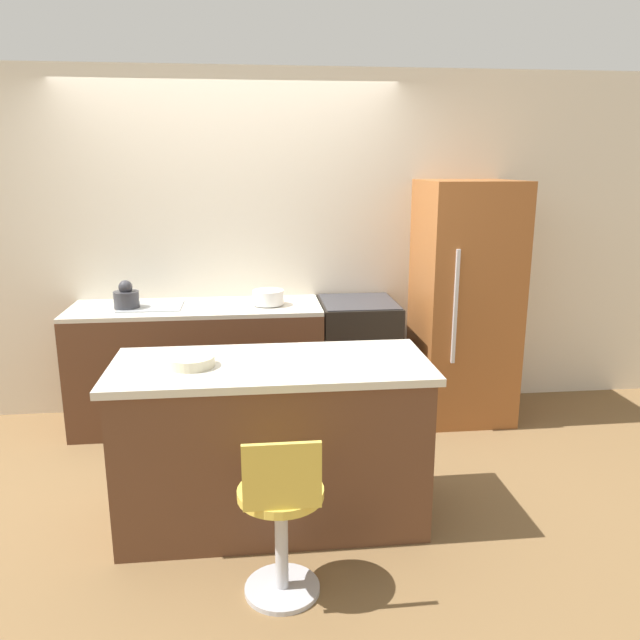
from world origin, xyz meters
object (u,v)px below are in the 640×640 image
stool_chair (281,519)px  mixing_bowl (268,297)px  kettle (126,297)px  oven_range (358,359)px  refrigerator (464,302)px

stool_chair → mixing_bowl: mixing_bowl is taller
stool_chair → kettle: kettle is taller
oven_range → kettle: 1.76m
oven_range → refrigerator: size_ratio=0.51×
stool_chair → mixing_bowl: (0.01, 2.00, 0.58)m
kettle → mixing_bowl: 1.01m
kettle → refrigerator: bearing=-0.2°
refrigerator → stool_chair: 2.54m
oven_range → stool_chair: 2.15m
refrigerator → mixing_bowl: refrigerator is taller
refrigerator → mixing_bowl: (-1.47, 0.01, 0.07)m
oven_range → kettle: kettle is taller
stool_chair → mixing_bowl: bearing=89.6°
refrigerator → mixing_bowl: bearing=179.6°
refrigerator → kettle: 2.48m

